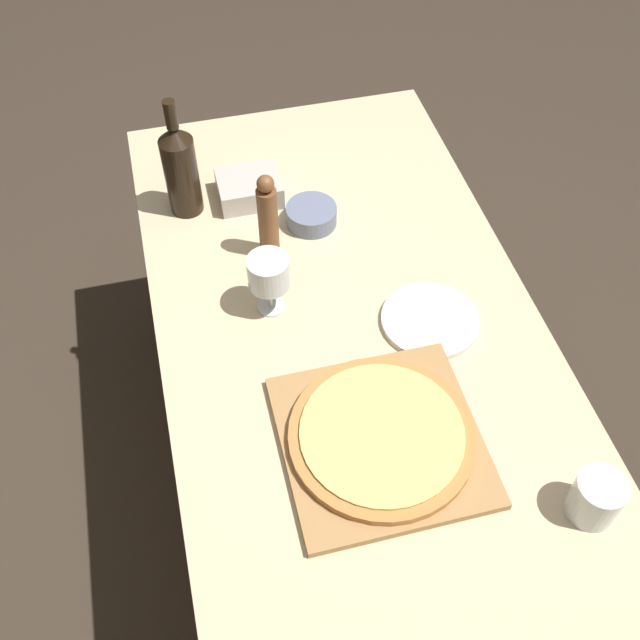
% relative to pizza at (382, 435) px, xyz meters
% --- Properties ---
extents(ground_plane, '(12.00, 12.00, 0.00)m').
position_rel_pizza_xyz_m(ground_plane, '(0.02, 0.23, -0.77)').
color(ground_plane, '#382D23').
extents(dining_table, '(0.81, 1.70, 0.74)m').
position_rel_pizza_xyz_m(dining_table, '(0.02, 0.23, -0.12)').
color(dining_table, '#CCB78E').
rests_on(dining_table, ground_plane).
extents(cutting_board, '(0.37, 0.37, 0.02)m').
position_rel_pizza_xyz_m(cutting_board, '(0.00, 0.00, -0.02)').
color(cutting_board, '#A87A47').
rests_on(cutting_board, dining_table).
extents(pizza, '(0.35, 0.35, 0.02)m').
position_rel_pizza_xyz_m(pizza, '(0.00, 0.00, 0.00)').
color(pizza, '#BC7A3D').
rests_on(pizza, cutting_board).
extents(wine_bottle, '(0.08, 0.08, 0.30)m').
position_rel_pizza_xyz_m(wine_bottle, '(-0.27, 0.74, 0.09)').
color(wine_bottle, black).
rests_on(wine_bottle, dining_table).
extents(pepper_mill, '(0.05, 0.05, 0.22)m').
position_rel_pizza_xyz_m(pepper_mill, '(-0.10, 0.54, 0.08)').
color(pepper_mill, brown).
rests_on(pepper_mill, dining_table).
extents(wine_glass, '(0.09, 0.09, 0.15)m').
position_rel_pizza_xyz_m(wine_glass, '(-0.13, 0.38, 0.08)').
color(wine_glass, silver).
rests_on(wine_glass, dining_table).
extents(small_bowl, '(0.12, 0.12, 0.05)m').
position_rel_pizza_xyz_m(small_bowl, '(0.01, 0.62, -0.01)').
color(small_bowl, slate).
rests_on(small_bowl, dining_table).
extents(drinking_tumbler, '(0.09, 0.09, 0.10)m').
position_rel_pizza_xyz_m(drinking_tumbler, '(0.32, -0.22, 0.02)').
color(drinking_tumbler, silver).
rests_on(drinking_tumbler, dining_table).
extents(dinner_plate, '(0.21, 0.21, 0.01)m').
position_rel_pizza_xyz_m(dinner_plate, '(0.19, 0.26, -0.02)').
color(dinner_plate, silver).
rests_on(dinner_plate, dining_table).
extents(food_container, '(0.15, 0.13, 0.06)m').
position_rel_pizza_xyz_m(food_container, '(-0.11, 0.74, 0.00)').
color(food_container, '#BCB7AD').
rests_on(food_container, dining_table).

